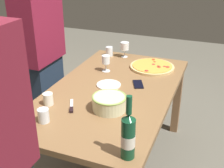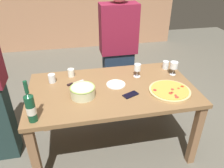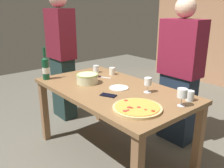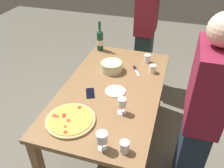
{
  "view_description": "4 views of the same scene",
  "coord_description": "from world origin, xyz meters",
  "px_view_note": "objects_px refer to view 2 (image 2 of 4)",
  "views": [
    {
      "loc": [
        -1.84,
        -0.72,
        1.73
      ],
      "look_at": [
        0.0,
        0.0,
        0.79
      ],
      "focal_mm": 46.92,
      "sensor_mm": 36.0,
      "label": 1
    },
    {
      "loc": [
        -0.36,
        -1.79,
        1.87
      ],
      "look_at": [
        0.0,
        0.0,
        0.79
      ],
      "focal_mm": 35.3,
      "sensor_mm": 36.0,
      "label": 2
    },
    {
      "loc": [
        1.7,
        -1.42,
        1.51
      ],
      "look_at": [
        0.0,
        0.0,
        0.79
      ],
      "focal_mm": 38.37,
      "sensor_mm": 36.0,
      "label": 3
    },
    {
      "loc": [
        1.69,
        0.51,
        2.04
      ],
      "look_at": [
        0.0,
        0.0,
        0.79
      ],
      "focal_mm": 37.65,
      "sensor_mm": 36.0,
      "label": 4
    }
  ],
  "objects_px": {
    "dining_table": "(112,96)",
    "pizza_knife": "(73,83)",
    "cell_phone": "(131,95)",
    "side_plate": "(116,84)",
    "wine_bottle": "(30,107)",
    "wine_glass_near_pizza": "(174,66)",
    "serving_bowl": "(83,91)",
    "wine_glass_by_bottle": "(137,68)",
    "person_guest_left": "(118,51)",
    "pizza": "(170,91)",
    "cup_amber": "(71,73)",
    "cup_ceramic": "(166,65)",
    "cup_spare": "(52,78)"
  },
  "relations": [
    {
      "from": "serving_bowl",
      "to": "wine_glass_by_bottle",
      "type": "height_order",
      "value": "wine_glass_by_bottle"
    },
    {
      "from": "dining_table",
      "to": "cell_phone",
      "type": "bearing_deg",
      "value": -48.7
    },
    {
      "from": "serving_bowl",
      "to": "wine_bottle",
      "type": "xyz_separation_m",
      "value": [
        -0.41,
        -0.27,
        0.08
      ]
    },
    {
      "from": "wine_glass_by_bottle",
      "to": "side_plate",
      "type": "distance_m",
      "value": 0.3
    },
    {
      "from": "pizza",
      "to": "serving_bowl",
      "type": "height_order",
      "value": "serving_bowl"
    },
    {
      "from": "side_plate",
      "to": "cell_phone",
      "type": "distance_m",
      "value": 0.23
    },
    {
      "from": "pizza",
      "to": "person_guest_left",
      "type": "height_order",
      "value": "person_guest_left"
    },
    {
      "from": "side_plate",
      "to": "pizza_knife",
      "type": "xyz_separation_m",
      "value": [
        -0.41,
        0.1,
        0.0
      ]
    },
    {
      "from": "pizza",
      "to": "cup_amber",
      "type": "bearing_deg",
      "value": 151.03
    },
    {
      "from": "wine_glass_by_bottle",
      "to": "cup_amber",
      "type": "xyz_separation_m",
      "value": [
        -0.68,
        0.14,
        -0.06
      ]
    },
    {
      "from": "cup_ceramic",
      "to": "pizza_knife",
      "type": "bearing_deg",
      "value": -172.04
    },
    {
      "from": "dining_table",
      "to": "wine_glass_by_bottle",
      "type": "xyz_separation_m",
      "value": [
        0.31,
        0.18,
        0.19
      ]
    },
    {
      "from": "dining_table",
      "to": "pizza_knife",
      "type": "bearing_deg",
      "value": 157.99
    },
    {
      "from": "cup_amber",
      "to": "pizza_knife",
      "type": "xyz_separation_m",
      "value": [
        0.01,
        -0.17,
        -0.04
      ]
    },
    {
      "from": "serving_bowl",
      "to": "person_guest_left",
      "type": "distance_m",
      "value": 1.01
    },
    {
      "from": "person_guest_left",
      "to": "cup_amber",
      "type": "bearing_deg",
      "value": -36.36
    },
    {
      "from": "wine_glass_near_pizza",
      "to": "cell_phone",
      "type": "height_order",
      "value": "wine_glass_near_pizza"
    },
    {
      "from": "serving_bowl",
      "to": "cup_ceramic",
      "type": "xyz_separation_m",
      "value": [
        0.96,
        0.39,
        -0.01
      ]
    },
    {
      "from": "serving_bowl",
      "to": "cell_phone",
      "type": "height_order",
      "value": "serving_bowl"
    },
    {
      "from": "cell_phone",
      "to": "side_plate",
      "type": "bearing_deg",
      "value": 0.34
    },
    {
      "from": "pizza",
      "to": "cup_spare",
      "type": "distance_m",
      "value": 1.16
    },
    {
      "from": "pizza",
      "to": "side_plate",
      "type": "xyz_separation_m",
      "value": [
        -0.47,
        0.23,
        -0.01
      ]
    },
    {
      "from": "wine_glass_by_bottle",
      "to": "pizza_knife",
      "type": "bearing_deg",
      "value": -177.64
    },
    {
      "from": "cell_phone",
      "to": "cup_spare",
      "type": "bearing_deg",
      "value": 37.63
    },
    {
      "from": "wine_glass_near_pizza",
      "to": "side_plate",
      "type": "xyz_separation_m",
      "value": [
        -0.65,
        -0.1,
        -0.1
      ]
    },
    {
      "from": "pizza_knife",
      "to": "cup_ceramic",
      "type": "bearing_deg",
      "value": 7.96
    },
    {
      "from": "cell_phone",
      "to": "person_guest_left",
      "type": "xyz_separation_m",
      "value": [
        0.09,
        0.94,
        0.06
      ]
    },
    {
      "from": "pizza",
      "to": "wine_bottle",
      "type": "height_order",
      "value": "wine_bottle"
    },
    {
      "from": "pizza",
      "to": "serving_bowl",
      "type": "bearing_deg",
      "value": 173.96
    },
    {
      "from": "serving_bowl",
      "to": "cup_amber",
      "type": "xyz_separation_m",
      "value": [
        -0.09,
        0.41,
        -0.01
      ]
    },
    {
      "from": "side_plate",
      "to": "wine_glass_by_bottle",
      "type": "bearing_deg",
      "value": 26.53
    },
    {
      "from": "cell_phone",
      "to": "pizza",
      "type": "bearing_deg",
      "value": -116.28
    },
    {
      "from": "person_guest_left",
      "to": "wine_glass_near_pizza",
      "type": "bearing_deg",
      "value": 53.05
    },
    {
      "from": "serving_bowl",
      "to": "wine_bottle",
      "type": "relative_size",
      "value": 0.65
    },
    {
      "from": "cell_phone",
      "to": "pizza_knife",
      "type": "relative_size",
      "value": 0.84
    },
    {
      "from": "wine_glass_by_bottle",
      "to": "pizza_knife",
      "type": "distance_m",
      "value": 0.68
    },
    {
      "from": "person_guest_left",
      "to": "wine_glass_by_bottle",
      "type": "bearing_deg",
      "value": 23.57
    },
    {
      "from": "wine_bottle",
      "to": "cup_ceramic",
      "type": "relative_size",
      "value": 3.96
    },
    {
      "from": "wine_bottle",
      "to": "wine_glass_near_pizza",
      "type": "distance_m",
      "value": 1.48
    },
    {
      "from": "cup_amber",
      "to": "cup_spare",
      "type": "bearing_deg",
      "value": -154.93
    },
    {
      "from": "dining_table",
      "to": "cup_amber",
      "type": "height_order",
      "value": "cup_amber"
    },
    {
      "from": "cell_phone",
      "to": "person_guest_left",
      "type": "relative_size",
      "value": 0.09
    },
    {
      "from": "pizza_knife",
      "to": "cup_amber",
      "type": "bearing_deg",
      "value": 94.03
    },
    {
      "from": "serving_bowl",
      "to": "person_guest_left",
      "type": "height_order",
      "value": "person_guest_left"
    },
    {
      "from": "person_guest_left",
      "to": "wine_bottle",
      "type": "bearing_deg",
      "value": -22.52
    },
    {
      "from": "dining_table",
      "to": "cup_spare",
      "type": "relative_size",
      "value": 18.37
    },
    {
      "from": "wine_glass_near_pizza",
      "to": "cup_spare",
      "type": "distance_m",
      "value": 1.27
    },
    {
      "from": "wine_glass_by_bottle",
      "to": "wine_bottle",
      "type": "bearing_deg",
      "value": -151.95
    },
    {
      "from": "wine_glass_by_bottle",
      "to": "side_plate",
      "type": "bearing_deg",
      "value": -153.47
    },
    {
      "from": "serving_bowl",
      "to": "wine_glass_near_pizza",
      "type": "bearing_deg",
      "value": 13.45
    }
  ]
}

